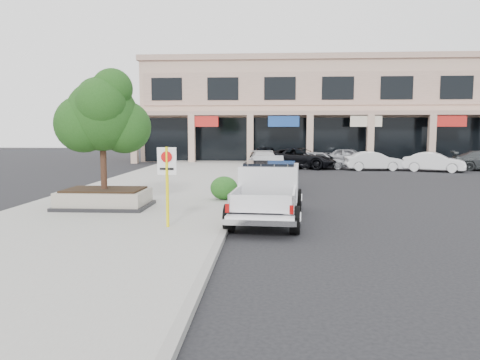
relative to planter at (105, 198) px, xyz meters
name	(u,v)px	position (x,y,z in m)	size (l,w,h in m)	color
ground	(279,237)	(6.21, -3.65, -0.48)	(120.00, 120.00, 0.00)	black
sidewalk	(142,200)	(0.71, 2.35, -0.40)	(8.00, 52.00, 0.15)	gray
curb	(238,201)	(4.66, 2.35, -0.40)	(0.20, 52.00, 0.15)	gray
strip_mall	(356,111)	(14.21, 30.28, 4.27)	(40.55, 12.43, 9.50)	tan
planter	(105,198)	(0.00, 0.00, 0.00)	(3.20, 2.20, 0.68)	black
planter_tree	(107,116)	(0.13, 0.15, 2.94)	(2.90, 2.55, 4.00)	black
no_parking_sign	(167,176)	(3.01, -3.18, 1.16)	(0.55, 0.09, 2.30)	#FFE80D
hedge	(224,188)	(4.11, 2.12, 0.14)	(1.10, 0.99, 0.94)	#174614
pickup_truck	(267,192)	(5.86, -1.23, 0.44)	(2.15, 5.81, 1.83)	silver
curb_car_a	(270,178)	(5.95, 5.03, 0.27)	(1.76, 4.37, 1.49)	#2D2E32
curb_car_b	(268,170)	(5.82, 8.59, 0.29)	(1.62, 4.64, 1.53)	#A6A8AE
curb_car_c	(264,162)	(5.50, 15.90, 0.25)	(2.02, 4.97, 1.44)	silver
curb_car_d	(265,157)	(5.49, 21.74, 0.26)	(2.42, 5.26, 1.46)	black
lot_car_a	(319,160)	(9.58, 18.82, 0.20)	(1.59, 3.96, 1.35)	#A3A5AB
lot_car_b	(374,161)	(13.37, 17.84, 0.20)	(1.42, 4.07, 1.34)	silver
lot_car_d	(301,158)	(8.21, 19.23, 0.30)	(2.57, 5.58, 1.55)	black
lot_car_e	(349,156)	(12.46, 22.91, 0.23)	(1.66, 4.12, 1.40)	#A3A5AB
lot_car_f	(434,162)	(17.33, 17.08, 0.20)	(1.42, 4.09, 1.35)	silver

